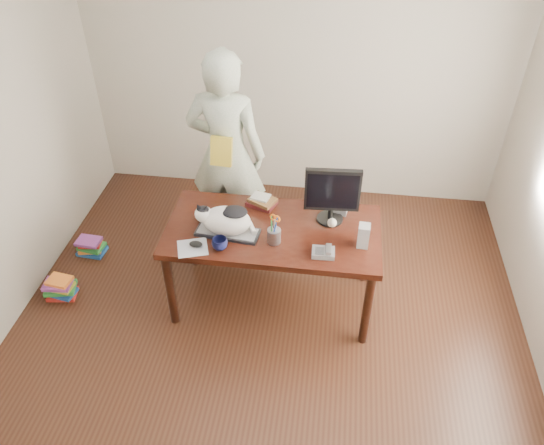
{
  "coord_description": "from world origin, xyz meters",
  "views": [
    {
      "loc": [
        0.4,
        -2.43,
        3.25
      ],
      "look_at": [
        0.0,
        0.55,
        0.85
      ],
      "focal_mm": 35.0,
      "sensor_mm": 36.0,
      "label": 1
    }
  ],
  "objects": [
    {
      "name": "book_stack",
      "position": [
        -0.13,
        0.89,
        0.79
      ],
      "size": [
        0.26,
        0.23,
        0.08
      ],
      "rotation": [
        0.0,
        0.0,
        -0.38
      ],
      "color": "#451214",
      "rests_on": "desk"
    },
    {
      "name": "book_pile_a",
      "position": [
        -1.75,
        0.4,
        0.09
      ],
      "size": [
        0.27,
        0.22,
        0.18
      ],
      "color": "red",
      "rests_on": "ground"
    },
    {
      "name": "phone",
      "position": [
        0.39,
        0.36,
        0.77
      ],
      "size": [
        0.16,
        0.14,
        0.07
      ],
      "rotation": [
        0.0,
        0.0,
        0.03
      ],
      "color": "slate",
      "rests_on": "desk"
    },
    {
      "name": "keyboard",
      "position": [
        -0.32,
        0.5,
        0.76
      ],
      "size": [
        0.48,
        0.22,
        0.03
      ],
      "rotation": [
        0.0,
        0.0,
        -0.1
      ],
      "color": "black",
      "rests_on": "desk"
    },
    {
      "name": "pen_cup",
      "position": [
        0.03,
        0.46,
        0.82
      ],
      "size": [
        0.13,
        0.13,
        0.25
      ],
      "rotation": [
        0.0,
        0.0,
        -0.43
      ],
      "color": "gray",
      "rests_on": "desk"
    },
    {
      "name": "speaker",
      "position": [
        0.66,
        0.5,
        0.84
      ],
      "size": [
        0.08,
        0.09,
        0.18
      ],
      "rotation": [
        0.0,
        0.0,
        -0.06
      ],
      "color": "#949496",
      "rests_on": "desk"
    },
    {
      "name": "calculator",
      "position": [
        0.48,
        0.93,
        0.78
      ],
      "size": [
        0.18,
        0.22,
        0.06
      ],
      "rotation": [
        0.0,
        0.0,
        -0.19
      ],
      "color": "slate",
      "rests_on": "desk"
    },
    {
      "name": "person",
      "position": [
        -0.49,
        1.32,
        0.92
      ],
      "size": [
        0.7,
        0.49,
        1.84
      ],
      "primitive_type": "imported",
      "rotation": [
        0.0,
        0.0,
        3.06
      ],
      "color": "white",
      "rests_on": "ground"
    },
    {
      "name": "coffee_mug",
      "position": [
        -0.34,
        0.33,
        0.79
      ],
      "size": [
        0.16,
        0.16,
        0.09
      ],
      "primitive_type": "imported",
      "rotation": [
        0.0,
        0.0,
        0.7
      ],
      "color": "#0D1037",
      "rests_on": "desk"
    },
    {
      "name": "monitor",
      "position": [
        0.42,
        0.75,
        1.01
      ],
      "size": [
        0.41,
        0.21,
        0.46
      ],
      "rotation": [
        0.0,
        0.0,
        0.06
      ],
      "color": "black",
      "rests_on": "desk"
    },
    {
      "name": "room",
      "position": [
        0.0,
        0.0,
        1.35
      ],
      "size": [
        4.5,
        4.5,
        4.5
      ],
      "color": "black",
      "rests_on": "ground"
    },
    {
      "name": "baseball",
      "position": [
        0.43,
        0.69,
        0.78
      ],
      "size": [
        0.07,
        0.07,
        0.07
      ],
      "rotation": [
        0.0,
        0.0,
        -0.37
      ],
      "color": "silver",
      "rests_on": "desk"
    },
    {
      "name": "cat",
      "position": [
        -0.34,
        0.5,
        0.88
      ],
      "size": [
        0.46,
        0.25,
        0.26
      ],
      "rotation": [
        0.0,
        0.0,
        -0.1
      ],
      "color": "white",
      "rests_on": "keyboard"
    },
    {
      "name": "mousepad",
      "position": [
        -0.54,
        0.31,
        0.75
      ],
      "size": [
        0.26,
        0.25,
        0.0
      ],
      "rotation": [
        0.0,
        0.0,
        0.33
      ],
      "color": "#A9ADB5",
      "rests_on": "desk"
    },
    {
      "name": "desk",
      "position": [
        0.0,
        0.68,
        0.6
      ],
      "size": [
        1.6,
        0.8,
        0.75
      ],
      "color": "black",
      "rests_on": "ground"
    },
    {
      "name": "mouse",
      "position": [
        -0.52,
        0.33,
        0.77
      ],
      "size": [
        0.11,
        0.09,
        0.04
      ],
      "rotation": [
        0.0,
        0.0,
        0.33
      ],
      "color": "black",
      "rests_on": "mousepad"
    },
    {
      "name": "held_book",
      "position": [
        -0.49,
        1.15,
        1.05
      ],
      "size": [
        0.18,
        0.12,
        0.24
      ],
      "rotation": [
        0.0,
        0.0,
        -0.08
      ],
      "color": "gold",
      "rests_on": "person"
    },
    {
      "name": "book_pile_b",
      "position": [
        -1.72,
        0.95,
        0.07
      ],
      "size": [
        0.26,
        0.2,
        0.15
      ],
      "color": "#184791",
      "rests_on": "ground"
    }
  ]
}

